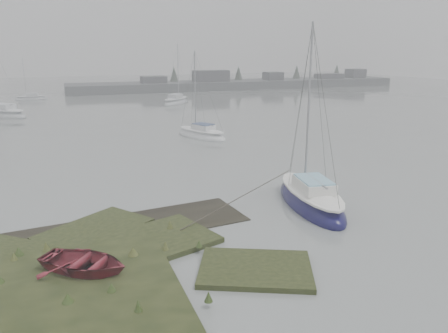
% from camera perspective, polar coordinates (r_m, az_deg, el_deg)
% --- Properties ---
extents(ground, '(160.00, 160.00, 0.00)m').
position_cam_1_polar(ground, '(42.61, -13.86, 5.46)').
color(ground, slate).
rests_on(ground, ground).
extents(far_shoreline, '(60.00, 8.00, 4.15)m').
position_cam_1_polar(far_shoreline, '(80.41, 2.76, 10.80)').
color(far_shoreline, '#4C4F51').
rests_on(far_shoreline, ground).
extents(sailboat_main, '(2.95, 6.29, 8.54)m').
position_cam_1_polar(sailboat_main, '(19.96, 11.25, -4.29)').
color(sailboat_main, '#0D0B3A').
rests_on(sailboat_main, ground).
extents(sailboat_white, '(3.70, 5.36, 7.24)m').
position_cam_1_polar(sailboat_white, '(34.78, -2.95, 4.17)').
color(sailboat_white, white).
rests_on(sailboat_white, ground).
extents(sailboat_far_a, '(5.90, 5.96, 8.91)m').
position_cam_1_polar(sailboat_far_a, '(51.01, -26.89, 6.11)').
color(sailboat_far_a, '#A9ADB3').
rests_on(sailboat_far_a, ground).
extents(sailboat_far_b, '(5.18, 5.54, 8.08)m').
position_cam_1_polar(sailboat_far_b, '(57.23, -6.25, 8.41)').
color(sailboat_far_b, '#B5BBBF').
rests_on(sailboat_far_b, ground).
extents(sailboat_far_c, '(4.38, 1.73, 6.04)m').
position_cam_1_polar(sailboat_far_c, '(66.79, -23.87, 8.11)').
color(sailboat_far_c, '#B1B5BB').
rests_on(sailboat_far_c, ground).
extents(dinghy, '(3.47, 3.33, 0.59)m').
position_cam_1_polar(dinghy, '(14.24, -17.82, -11.80)').
color(dinghy, maroon).
rests_on(dinghy, marsh_bank).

